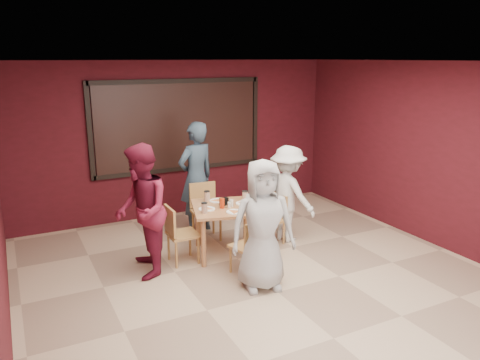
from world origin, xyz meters
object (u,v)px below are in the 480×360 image
chair_front (250,244)px  diner_back (196,178)px  diner_right (288,194)px  diner_front (263,225)px  diner_left (142,211)px  chair_left (178,231)px  chair_back (205,207)px  chair_right (274,216)px  dining_table (226,212)px

chair_front → diner_back: size_ratio=0.42×
chair_front → diner_right: 1.44m
diner_front → diner_right: bearing=60.3°
diner_left → diner_right: (2.38, 0.17, -0.13)m
diner_back → chair_left: bearing=41.2°
chair_front → diner_front: diner_front is taller
diner_front → diner_back: bearing=103.3°
chair_back → diner_front: diner_front is taller
chair_left → diner_left: diner_left is taller
chair_back → diner_left: size_ratio=0.50×
chair_right → chair_front: bearing=-136.1°
dining_table → diner_right: size_ratio=0.76×
diner_back → diner_left: 1.73m
chair_left → diner_left: 0.69m
chair_back → diner_back: (-0.01, 0.33, 0.42)m
chair_front → chair_right: chair_right is taller
diner_back → chair_back: bearing=76.7°
chair_left → diner_front: bearing=-59.1°
dining_table → chair_right: dining_table is taller
dining_table → chair_right: bearing=4.7°
diner_back → diner_left: (-1.25, -1.19, -0.04)m
diner_right → chair_right: bearing=72.0°
chair_back → diner_back: bearing=91.7°
chair_left → diner_right: (1.85, 0.05, 0.29)m
diner_back → diner_front: bearing=74.6°
dining_table → diner_left: diner_left is taller
chair_front → chair_back: (-0.00, 1.53, 0.06)m
chair_back → diner_right: 1.35m
chair_front → diner_right: size_ratio=0.51×
chair_back → diner_right: diner_right is taller
chair_back → chair_left: (-0.72, -0.74, -0.03)m
chair_back → diner_left: 1.57m
chair_front → chair_right: 1.21m
chair_back → diner_left: diner_left is taller
diner_left → diner_right: diner_left is taller
diner_right → chair_back: bearing=40.3°
chair_left → diner_back: size_ratio=0.45×
dining_table → diner_front: size_ratio=0.70×
chair_front → diner_right: (1.12, 0.84, 0.32)m
chair_right → diner_front: (-0.90, -1.21, 0.39)m
diner_front → diner_back: 2.24m
chair_right → diner_left: (-2.13, -0.17, 0.45)m
chair_left → diner_front: size_ratio=0.51×
chair_left → diner_front: diner_front is taller
diner_front → diner_back: (0.01, 2.23, 0.09)m
chair_left → diner_left: bearing=-166.7°
dining_table → diner_front: bearing=-91.6°
diner_back → diner_right: 1.53m
chair_back → chair_left: size_ratio=1.06×
dining_table → diner_left: size_ratio=0.65×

